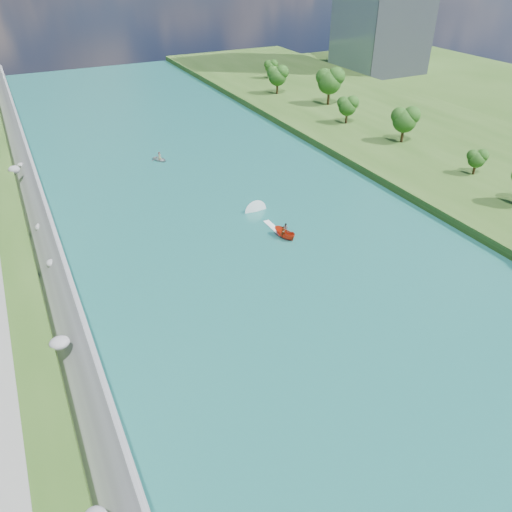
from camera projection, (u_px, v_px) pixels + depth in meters
ground at (319, 309)px, 56.14m from camera, size 260.00×260.00×0.00m
river_water at (243, 230)px, 71.21m from camera, size 55.00×240.00×0.10m
berm_east at (492, 166)px, 89.62m from camera, size 44.00×240.00×1.50m
riprap_bank at (52, 270)px, 59.57m from camera, size 4.57×236.00×4.46m
trees_east at (438, 139)px, 86.33m from camera, size 14.71×135.81×10.94m
motorboat at (277, 227)px, 70.67m from camera, size 3.60×18.73×1.99m
raft at (160, 159)px, 93.53m from camera, size 3.46×3.87×1.65m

